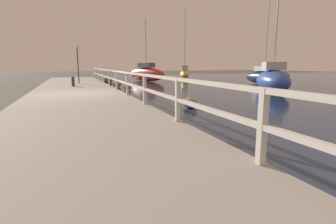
% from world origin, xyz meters
% --- Properties ---
extents(ground_plane, '(120.00, 120.00, 0.00)m').
position_xyz_m(ground_plane, '(0.00, 0.00, 0.00)').
color(ground_plane, '#4C473D').
extents(dock_walkway, '(4.41, 36.00, 0.24)m').
position_xyz_m(dock_walkway, '(0.00, 0.00, 0.12)').
color(dock_walkway, '#9E998E').
rests_on(dock_walkway, ground).
extents(railing, '(0.10, 32.50, 1.03)m').
position_xyz_m(railing, '(2.10, 0.00, 0.95)').
color(railing, silver).
rests_on(railing, dock_walkway).
extents(boulder_water_edge, '(0.57, 0.51, 0.42)m').
position_xyz_m(boulder_water_edge, '(2.83, 5.71, 0.21)').
color(boulder_water_edge, slate).
rests_on(boulder_water_edge, ground).
extents(boulder_near_dock, '(0.73, 0.65, 0.55)m').
position_xyz_m(boulder_near_dock, '(2.77, 10.21, 0.27)').
color(boulder_near_dock, '#666056').
rests_on(boulder_near_dock, ground).
extents(boulder_downstream, '(0.48, 0.43, 0.36)m').
position_xyz_m(boulder_downstream, '(3.09, 11.18, 0.18)').
color(boulder_downstream, slate).
rests_on(boulder_downstream, ground).
extents(boulder_mid_strip, '(0.45, 0.40, 0.34)m').
position_xyz_m(boulder_mid_strip, '(3.13, 3.54, 0.17)').
color(boulder_mid_strip, '#666056').
rests_on(boulder_mid_strip, ground).
extents(boulder_far_strip, '(0.53, 0.48, 0.40)m').
position_xyz_m(boulder_far_strip, '(3.82, -4.41, 0.20)').
color(boulder_far_strip, gray).
rests_on(boulder_far_strip, ground).
extents(mooring_bollard, '(0.19, 0.19, 0.61)m').
position_xyz_m(mooring_bollard, '(-0.11, 4.73, 0.55)').
color(mooring_bollard, '#333338').
rests_on(mooring_bollard, dock_walkway).
extents(dock_lamp, '(0.20, 0.20, 2.73)m').
position_xyz_m(dock_lamp, '(0.32, 7.11, 2.06)').
color(dock_lamp, '#2D2D33').
rests_on(dock_lamp, dock_walkway).
extents(sailboat_teal, '(2.57, 3.89, 5.07)m').
position_xyz_m(sailboat_teal, '(20.40, 10.02, 0.61)').
color(sailboat_teal, '#1E707A').
rests_on(sailboat_teal, water_surface).
extents(sailboat_blue, '(2.93, 3.93, 6.21)m').
position_xyz_m(sailboat_blue, '(10.53, -1.09, 0.72)').
color(sailboat_blue, '#2D4C9E').
rests_on(sailboat_blue, water_surface).
extents(sailboat_yellow, '(2.11, 3.31, 7.59)m').
position_xyz_m(sailboat_yellow, '(11.95, 14.52, 0.67)').
color(sailboat_yellow, gold).
rests_on(sailboat_yellow, water_surface).
extents(sailboat_red, '(2.71, 6.02, 5.96)m').
position_xyz_m(sailboat_red, '(6.78, 12.15, 0.75)').
color(sailboat_red, red).
rests_on(sailboat_red, water_surface).
extents(sailboat_navy, '(1.14, 4.75, 7.85)m').
position_xyz_m(sailboat_navy, '(14.69, 4.52, 0.65)').
color(sailboat_navy, '#192347').
rests_on(sailboat_navy, water_surface).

